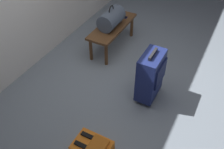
{
  "coord_description": "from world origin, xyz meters",
  "views": [
    {
      "loc": [
        -2.28,
        -0.86,
        2.4
      ],
      "look_at": [
        -0.13,
        0.29,
        0.25
      ],
      "focal_mm": 40.94,
      "sensor_mm": 36.0,
      "label": 1
    }
  ],
  "objects_px": {
    "cell_phone": "(123,17)",
    "duffel_bag_slate": "(111,19)",
    "bench": "(113,29)",
    "backpack_orange": "(92,149)",
    "suitcase_upright_navy": "(150,75)"
  },
  "relations": [
    {
      "from": "bench",
      "to": "duffel_bag_slate",
      "type": "xyz_separation_m",
      "value": [
        -0.04,
        0.0,
        0.19
      ]
    },
    {
      "from": "backpack_orange",
      "to": "cell_phone",
      "type": "bearing_deg",
      "value": 18.36
    },
    {
      "from": "bench",
      "to": "duffel_bag_slate",
      "type": "height_order",
      "value": "duffel_bag_slate"
    },
    {
      "from": "bench",
      "to": "cell_phone",
      "type": "xyz_separation_m",
      "value": [
        0.3,
        -0.03,
        0.07
      ]
    },
    {
      "from": "cell_phone",
      "to": "backpack_orange",
      "type": "height_order",
      "value": "cell_phone"
    },
    {
      "from": "cell_phone",
      "to": "backpack_orange",
      "type": "relative_size",
      "value": 0.38
    },
    {
      "from": "duffel_bag_slate",
      "to": "backpack_orange",
      "type": "bearing_deg",
      "value": -157.7
    },
    {
      "from": "duffel_bag_slate",
      "to": "backpack_orange",
      "type": "relative_size",
      "value": 1.16
    },
    {
      "from": "bench",
      "to": "cell_phone",
      "type": "height_order",
      "value": "cell_phone"
    },
    {
      "from": "cell_phone",
      "to": "backpack_orange",
      "type": "xyz_separation_m",
      "value": [
        -2.11,
        -0.7,
        -0.31
      ]
    },
    {
      "from": "suitcase_upright_navy",
      "to": "backpack_orange",
      "type": "xyz_separation_m",
      "value": [
        -1.06,
        0.19,
        -0.26
      ]
    },
    {
      "from": "cell_phone",
      "to": "duffel_bag_slate",
      "type": "bearing_deg",
      "value": 175.55
    },
    {
      "from": "bench",
      "to": "backpack_orange",
      "type": "relative_size",
      "value": 2.63
    },
    {
      "from": "cell_phone",
      "to": "suitcase_upright_navy",
      "type": "relative_size",
      "value": 0.21
    },
    {
      "from": "duffel_bag_slate",
      "to": "cell_phone",
      "type": "relative_size",
      "value": 3.06
    }
  ]
}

